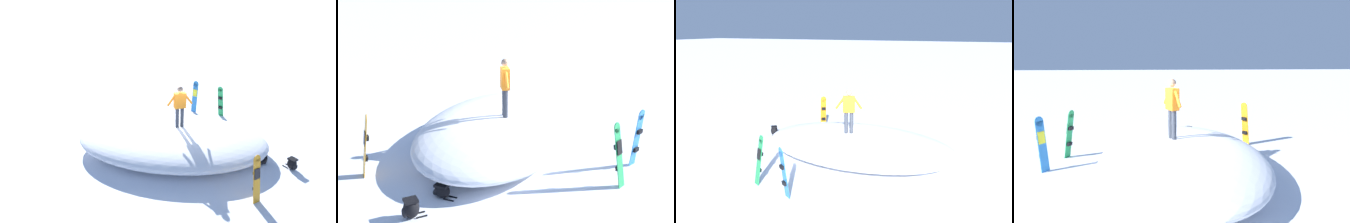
% 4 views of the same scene
% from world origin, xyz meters
% --- Properties ---
extents(ground, '(240.00, 240.00, 0.00)m').
position_xyz_m(ground, '(0.00, 0.00, 0.00)').
color(ground, white).
extents(snow_mound, '(7.59, 4.79, 0.96)m').
position_xyz_m(snow_mound, '(0.06, 0.50, 0.48)').
color(snow_mound, white).
rests_on(snow_mound, ground).
extents(snowboarder_standing, '(0.98, 0.44, 1.68)m').
position_xyz_m(snowboarder_standing, '(-0.22, 0.26, 1.93)').
color(snowboarder_standing, '#333842').
rests_on(snowboarder_standing, snow_mound).
extents(snowboard_primary_upright, '(0.37, 0.38, 1.59)m').
position_xyz_m(snowboard_primary_upright, '(-1.96, -2.89, 0.82)').
color(snowboard_primary_upright, '#1E8C47').
rests_on(snowboard_primary_upright, ground).
extents(snowboard_secondary_upright, '(0.33, 0.30, 1.59)m').
position_xyz_m(snowboard_secondary_upright, '(-0.73, -3.40, 0.82)').
color(snowboard_secondary_upright, '#2672BF').
rests_on(snowboard_secondary_upright, ground).
extents(snowboard_tertiary_upright, '(0.37, 0.36, 1.63)m').
position_xyz_m(snowboard_tertiary_upright, '(-2.78, 3.24, 0.84)').
color(snowboard_tertiary_upright, orange).
rests_on(snowboard_tertiary_upright, ground).
extents(backpack_near, '(0.50, 0.53, 0.45)m').
position_xyz_m(backpack_near, '(-4.38, 1.35, 0.23)').
color(backpack_near, black).
rests_on(backpack_near, ground).
extents(backpack_far, '(0.35, 0.59, 0.34)m').
position_xyz_m(backpack_far, '(-3.43, 1.02, 0.17)').
color(backpack_far, black).
rests_on(backpack_far, ground).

